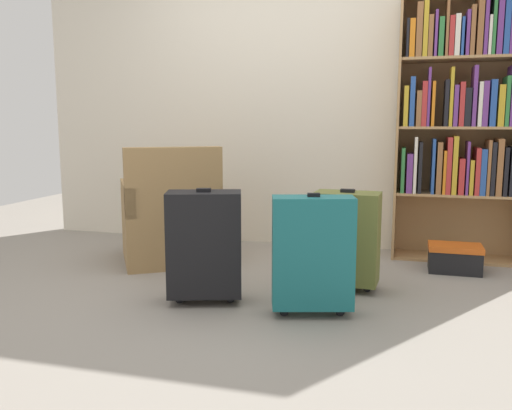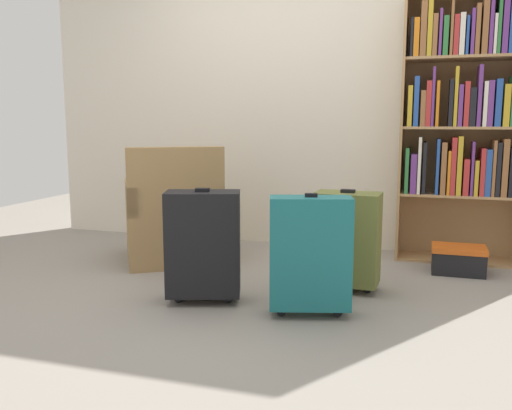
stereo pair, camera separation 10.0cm
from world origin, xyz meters
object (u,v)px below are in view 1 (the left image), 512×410
at_px(storage_box, 455,257).
at_px(suitcase_black, 204,244).
at_px(armchair, 170,221).
at_px(suitcase_teal, 313,253).
at_px(bookshelf, 463,112).
at_px(mug, 228,264).
at_px(suitcase_olive, 346,238).

distance_m(storage_box, suitcase_black, 1.89).
relative_size(armchair, suitcase_black, 1.39).
bearing_deg(armchair, suitcase_black, -54.35).
xyz_separation_m(suitcase_black, suitcase_teal, (0.66, -0.05, 0.00)).
xyz_separation_m(bookshelf, suitcase_teal, (-0.88, -1.54, -0.79)).
distance_m(mug, suitcase_teal, 1.11).
height_order(suitcase_teal, suitcase_olive, suitcase_teal).
xyz_separation_m(armchair, storage_box, (2.11, 0.27, -0.21)).
relative_size(mug, suitcase_black, 0.17).
relative_size(storage_box, suitcase_black, 0.54).
bearing_deg(armchair, suitcase_teal, -35.15).
distance_m(armchair, storage_box, 2.14).
distance_m(bookshelf, armchair, 2.40).
height_order(storage_box, suitcase_black, suitcase_black).
bearing_deg(mug, bookshelf, 25.72).
bearing_deg(suitcase_black, suitcase_teal, -3.92).
bearing_deg(suitcase_black, armchair, 125.65).
xyz_separation_m(bookshelf, suitcase_black, (-1.54, -1.50, -0.79)).
height_order(armchair, mug, armchair).
height_order(storage_box, suitcase_olive, suitcase_olive).
distance_m(armchair, suitcase_black, 1.04).
relative_size(mug, suitcase_teal, 0.17).
distance_m(armchair, suitcase_teal, 1.55).
bearing_deg(storage_box, bookshelf, 84.76).
relative_size(mug, storage_box, 0.32).
bearing_deg(bookshelf, armchair, -163.05).
xyz_separation_m(armchair, suitcase_teal, (1.26, -0.89, 0.04)).
bearing_deg(bookshelf, mug, -154.28).
bearing_deg(storage_box, suitcase_teal, -126.23).
height_order(mug, suitcase_olive, suitcase_olive).
height_order(armchair, suitcase_teal, armchair).
height_order(armchair, suitcase_olive, armchair).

